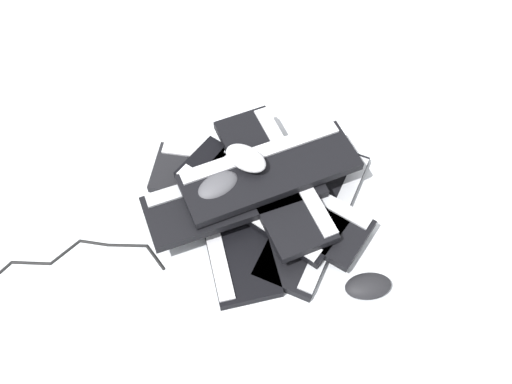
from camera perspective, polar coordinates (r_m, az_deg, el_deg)
ground_plane at (r=1.47m, az=-2.56°, el=-1.40°), size 3.20×3.20×0.00m
keyboard_0 at (r=1.44m, az=5.93°, el=-2.29°), size 0.35×0.46×0.03m
keyboard_1 at (r=1.50m, az=-2.00°, el=1.62°), size 0.46×0.26×0.03m
keyboard_2 at (r=1.43m, az=-2.48°, el=-2.96°), size 0.21×0.46×0.03m
keyboard_3 at (r=1.43m, az=0.34°, el=-0.69°), size 0.43×0.41×0.03m
keyboard_4 at (r=1.42m, az=2.85°, el=-0.99°), size 0.43×0.40×0.03m
keyboard_5 at (r=1.40m, az=-2.22°, el=-0.39°), size 0.46×0.26×0.03m
keyboard_6 at (r=1.43m, az=1.80°, el=1.42°), size 0.27×0.46×0.03m
keyboard_7 at (r=1.40m, az=1.35°, el=2.11°), size 0.46×0.27×0.03m
mouse_0 at (r=1.37m, az=11.15°, el=-9.21°), size 0.11×0.07×0.04m
mouse_1 at (r=1.47m, az=-2.48°, el=2.48°), size 0.11×0.13×0.04m
mouse_2 at (r=1.38m, az=-1.02°, el=3.40°), size 0.13×0.12×0.04m
mouse_3 at (r=1.37m, az=-3.83°, el=0.62°), size 0.13×0.11×0.04m
cable_0 at (r=1.46m, az=-17.08°, el=-5.98°), size 0.42×0.11×0.01m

